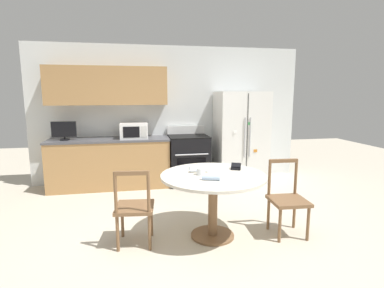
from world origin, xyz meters
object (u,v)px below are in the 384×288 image
Objects in this scene: wallet at (236,167)px; dining_chair_left at (134,208)px; candle_glass at (200,172)px; countertop_tv at (64,130)px; oven_range at (188,159)px; dining_chair_right at (287,200)px; microwave at (134,131)px; refrigerator at (241,137)px.

dining_chair_left is at bearing -170.11° from wallet.
dining_chair_left reaches higher than candle_glass.
countertop_tv is 2.60m from dining_chair_left.
oven_range is 2.44m from dining_chair_right.
dining_chair_right is 0.73m from wallet.
oven_range reaches higher than wallet.
dining_chair_left is (1.18, -2.22, -0.64)m from countertop_tv.
microwave is (-1.00, 0.01, 0.57)m from oven_range.
dining_chair_right is at bearing -70.80° from oven_range.
refrigerator is 1.10m from oven_range.
countertop_tv is 4.73× the size of candle_glass.
refrigerator is at bearing -1.13° from microwave.
oven_range is 1.15m from microwave.
dining_chair_right reaches higher than wallet.
microwave is at bearing 108.89° from candle_glass.
wallet is at bearing -83.08° from oven_range.
refrigerator reaches higher than countertop_tv.
refrigerator reaches higher than dining_chair_left.
microwave is 2.32m from dining_chair_left.
candle_glass is at bearing 9.39° from dining_chair_left.
refrigerator is at bearing 53.49° from dining_chair_left.
microwave is at bearing -48.69° from dining_chair_right.
refrigerator reaches higher than dining_chair_right.
refrigerator is 3.03m from dining_chair_left.
candle_glass is at bearing -71.11° from microwave.
countertop_tv is at bearing 131.72° from candle_glass.
dining_chair_right is (-0.22, -2.28, -0.44)m from refrigerator.
dining_chair_right is 5.49× the size of wallet.
microwave is at bearing 179.41° from oven_range.
wallet is (-0.56, 0.29, 0.36)m from dining_chair_right.
dining_chair_left is 5.49× the size of wallet.
oven_range is at bearing -67.42° from dining_chair_right.
dining_chair_left is (-0.01, -2.24, -0.60)m from microwave.
oven_range is at bearing 178.34° from refrigerator.
wallet is (2.44, -2.00, -0.28)m from countertop_tv.
countertop_tv is 0.45× the size of dining_chair_right.
wallet is at bearing -39.41° from countertop_tv.
dining_chair_right is at bearing -27.65° from wallet.
refrigerator is at bearing -1.66° from oven_range.
dining_chair_left and dining_chair_right have the same top height.
candle_glass is (-1.27, -2.16, -0.07)m from refrigerator.
oven_range is 2.23m from candle_glass.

